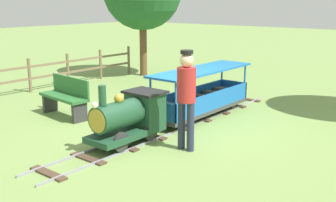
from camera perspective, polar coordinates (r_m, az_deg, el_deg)
ground_plane at (r=7.67m, az=-0.13°, el=-4.03°), size 60.00×60.00×0.00m
track at (r=7.83m, az=0.93°, el=-3.52°), size 0.70×6.40×0.04m
locomotive at (r=6.83m, az=-5.40°, el=-2.11°), size 0.66×1.45×1.06m
passenger_car at (r=8.43m, az=4.73°, el=0.53°), size 0.76×2.70×0.97m
conductor_person at (r=6.41m, az=2.58°, el=1.23°), size 0.30×0.30×1.62m
park_bench at (r=8.72m, az=-14.13°, el=0.56°), size 1.33×0.52×0.82m
fence_section at (r=11.31m, az=-18.81°, el=3.57°), size 0.08×7.48×0.90m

